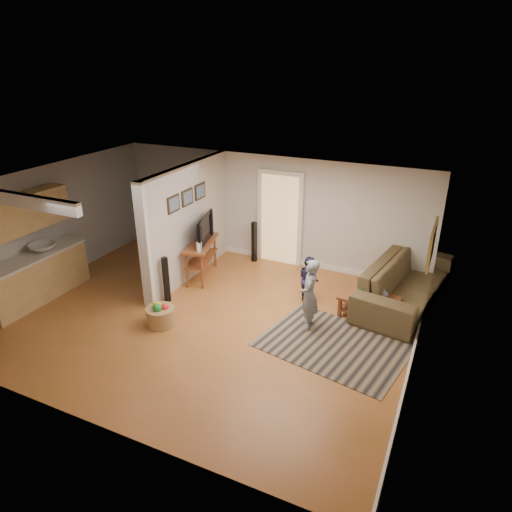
% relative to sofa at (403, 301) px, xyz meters
% --- Properties ---
extents(ground, '(7.50, 7.50, 0.00)m').
position_rel_sofa_xyz_m(ground, '(-3.30, -2.20, 0.00)').
color(ground, brown).
rests_on(ground, ground).
extents(room_shell, '(7.54, 6.02, 2.52)m').
position_rel_sofa_xyz_m(room_shell, '(-4.37, -1.77, 1.46)').
color(room_shell, beige).
rests_on(room_shell, ground).
extents(area_rug, '(2.66, 2.15, 0.01)m').
position_rel_sofa_xyz_m(area_rug, '(-0.84, -2.07, 0.01)').
color(area_rug, black).
rests_on(area_rug, ground).
extents(sofa, '(1.64, 3.12, 0.87)m').
position_rel_sofa_xyz_m(sofa, '(0.00, 0.00, 0.00)').
color(sofa, '#4A3B25').
rests_on(sofa, ground).
extents(coffee_table, '(1.11, 0.71, 0.63)m').
position_rel_sofa_xyz_m(coffee_table, '(-0.51, -0.90, 0.33)').
color(coffee_table, '#623017').
rests_on(coffee_table, ground).
extents(tv_console, '(0.82, 1.39, 1.12)m').
position_rel_sofa_xyz_m(tv_console, '(-4.23, -0.74, 0.75)').
color(tv_console, '#623017').
rests_on(tv_console, ground).
extents(speaker_left, '(0.13, 0.13, 0.96)m').
position_rel_sofa_xyz_m(speaker_left, '(-4.30, -2.00, 0.48)').
color(speaker_left, black).
rests_on(speaker_left, ground).
extents(speaker_right, '(0.13, 0.13, 0.99)m').
position_rel_sofa_xyz_m(speaker_right, '(-3.55, 0.50, 0.49)').
color(speaker_right, black).
rests_on(speaker_right, ground).
extents(toy_basket, '(0.52, 0.52, 0.47)m').
position_rel_sofa_xyz_m(toy_basket, '(-3.90, -2.78, 0.19)').
color(toy_basket, olive).
rests_on(toy_basket, ground).
extents(child, '(0.41, 0.54, 1.33)m').
position_rel_sofa_xyz_m(child, '(-1.44, -1.73, 0.00)').
color(child, gray).
rests_on(child, ground).
extents(toddler, '(0.59, 0.58, 0.96)m').
position_rel_sofa_xyz_m(toddler, '(-1.76, -0.79, 0.00)').
color(toddler, '#1E203E').
rests_on(toddler, ground).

